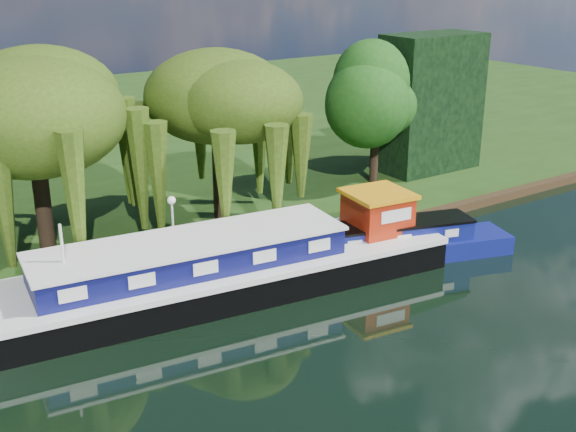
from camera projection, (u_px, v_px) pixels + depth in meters
ground at (303, 373)px, 23.15m from camera, size 120.00×120.00×0.00m
far_bank at (19, 147)px, 49.60m from camera, size 120.00×52.00×0.45m
dutch_barge at (222, 269)px, 28.38m from camera, size 19.67×6.56×4.07m
narrowboat at (372, 248)px, 31.32m from camera, size 12.95×5.87×1.88m
white_cruiser at (414, 233)px, 34.80m from camera, size 2.18×1.90×1.11m
willow_left at (32, 115)px, 30.02m from camera, size 6.82×6.82×8.17m
willow_right at (218, 115)px, 32.76m from camera, size 6.04×6.04×7.36m
tree_far_right at (377, 99)px, 39.66m from camera, size 4.20×4.20×6.87m
conifer_hedge at (431, 103)px, 42.55m from camera, size 6.00×3.00×8.00m
lamppost at (172, 209)px, 30.78m from camera, size 0.36×0.36×2.56m
mooring_posts at (174, 263)px, 29.12m from camera, size 19.16×0.16×1.00m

